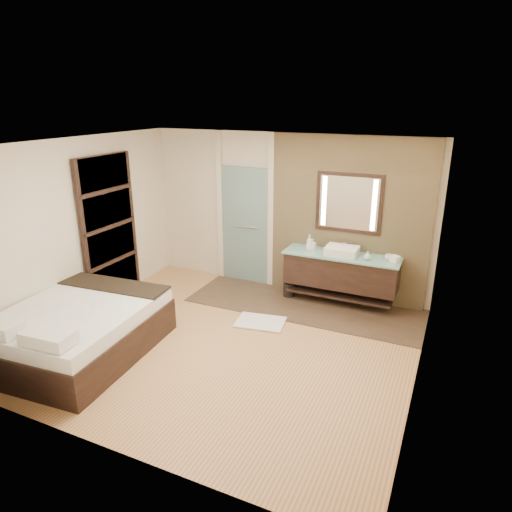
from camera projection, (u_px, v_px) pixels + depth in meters
The scene contains 15 objects.
floor at pixel (226, 343), 6.34m from camera, with size 5.00×5.00×0.00m, color #A96A47.
tile_strip at pixel (304, 305), 7.48m from camera, with size 3.80×1.30×0.01m, color #3D2B21.
stone_wall at pixel (348, 221), 7.36m from camera, with size 2.60×0.08×2.70m, color tan.
vanity at pixel (341, 271), 7.37m from camera, with size 1.85×0.55×0.88m.
mirror_unit at pixel (349, 203), 7.22m from camera, with size 1.06×0.04×0.96m.
frosted_door at pixel (245, 221), 8.15m from camera, with size 1.10×0.12×2.70m.
shoji_partition at pixel (110, 229), 7.41m from camera, with size 0.06×1.20×2.40m.
bed at pixel (78, 330), 6.00m from camera, with size 1.84×2.23×0.81m.
bath_mat at pixel (261, 322), 6.90m from camera, with size 0.72×0.50×0.02m, color white.
waste_bin at pixel (289, 289), 7.79m from camera, with size 0.20×0.20×0.26m, color black.
tissue_box at pixel (395, 259), 6.92m from camera, with size 0.12×0.12×0.10m, color white.
soap_bottle_a at pixel (309, 242), 7.45m from camera, with size 0.10×0.10×0.25m, color white.
soap_bottle_b at pixel (313, 245), 7.45m from camera, with size 0.08×0.08×0.18m, color #B2B2B2.
soap_bottle_c at pixel (367, 256), 7.00m from camera, with size 0.11×0.11×0.14m, color silver.
cup at pixel (389, 258), 6.98m from camera, with size 0.12×0.12×0.10m, color white.
Camera 1 is at (2.70, -4.91, 3.24)m, focal length 32.00 mm.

